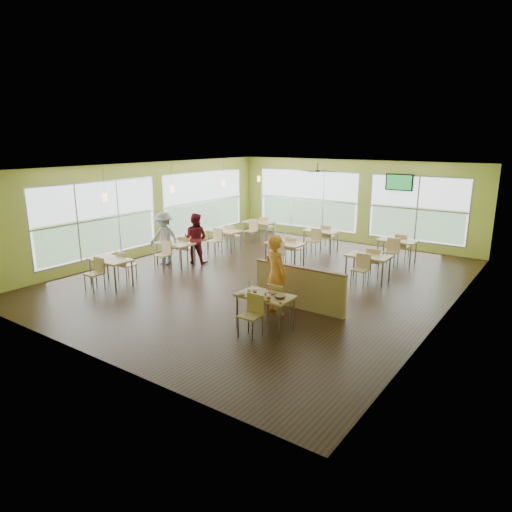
# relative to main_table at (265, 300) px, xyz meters

# --- Properties ---
(room) EXTENTS (12.00, 12.04, 3.20)m
(room) POSITION_rel_main_table_xyz_m (-2.00, 3.00, 0.97)
(room) COLOR black
(room) RESTS_ON ground
(window_bays) EXTENTS (9.24, 10.24, 2.38)m
(window_bays) POSITION_rel_main_table_xyz_m (-4.65, 6.08, 0.85)
(window_bays) COLOR white
(window_bays) RESTS_ON room
(main_table) EXTENTS (1.22, 1.52, 0.87)m
(main_table) POSITION_rel_main_table_xyz_m (0.00, 0.00, 0.00)
(main_table) COLOR tan
(main_table) RESTS_ON floor
(half_wall_divider) EXTENTS (2.40, 0.14, 1.04)m
(half_wall_divider) POSITION_rel_main_table_xyz_m (0.00, 1.45, -0.11)
(half_wall_divider) COLOR tan
(half_wall_divider) RESTS_ON floor
(dining_tables) EXTENTS (6.92, 8.72, 0.87)m
(dining_tables) POSITION_rel_main_table_xyz_m (-3.05, 4.71, -0.00)
(dining_tables) COLOR tan
(dining_tables) RESTS_ON floor
(pendant_lights) EXTENTS (0.11, 7.31, 0.86)m
(pendant_lights) POSITION_rel_main_table_xyz_m (-5.20, 3.68, 1.82)
(pendant_lights) COLOR #2D2119
(pendant_lights) RESTS_ON ceiling
(ceiling_fan) EXTENTS (1.25, 1.25, 0.29)m
(ceiling_fan) POSITION_rel_main_table_xyz_m (-2.00, 6.00, 2.32)
(ceiling_fan) COLOR #2D2119
(ceiling_fan) RESTS_ON ceiling
(tv_backwall) EXTENTS (1.00, 0.07, 0.60)m
(tv_backwall) POSITION_rel_main_table_xyz_m (-0.20, 8.90, 1.82)
(tv_backwall) COLOR black
(tv_backwall) RESTS_ON wall_back
(man_plaid) EXTENTS (0.81, 0.68, 1.89)m
(man_plaid) POSITION_rel_main_table_xyz_m (-0.27, 0.83, 0.31)
(man_plaid) COLOR #E45919
(man_plaid) RESTS_ON floor
(patron_maroon) EXTENTS (0.96, 0.84, 1.66)m
(patron_maroon) POSITION_rel_main_table_xyz_m (-4.84, 3.09, 0.20)
(patron_maroon) COLOR #5B1118
(patron_maroon) RESTS_ON floor
(patron_grey) EXTENTS (1.19, 0.79, 1.71)m
(patron_grey) POSITION_rel_main_table_xyz_m (-5.60, 2.41, 0.23)
(patron_grey) COLOR slate
(patron_grey) RESTS_ON floor
(cup_blue) EXTENTS (0.09, 0.09, 0.31)m
(cup_blue) POSITION_rel_main_table_xyz_m (-0.31, -0.16, 0.18)
(cup_blue) COLOR white
(cup_blue) RESTS_ON main_table
(cup_yellow) EXTENTS (0.09, 0.09, 0.33)m
(cup_yellow) POSITION_rel_main_table_xyz_m (-0.19, -0.11, 0.19)
(cup_yellow) COLOR white
(cup_yellow) RESTS_ON main_table
(cup_red_near) EXTENTS (0.10, 0.10, 0.36)m
(cup_red_near) POSITION_rel_main_table_xyz_m (0.10, -0.11, 0.19)
(cup_red_near) COLOR white
(cup_red_near) RESTS_ON main_table
(cup_red_far) EXTENTS (0.09, 0.09, 0.33)m
(cup_red_far) POSITION_rel_main_table_xyz_m (0.25, -0.25, 0.19)
(cup_red_far) COLOR white
(cup_red_far) RESTS_ON main_table
(food_basket) EXTENTS (0.24, 0.24, 0.05)m
(food_basket) POSITION_rel_main_table_xyz_m (0.36, 0.01, 0.15)
(food_basket) COLOR black
(food_basket) RESTS_ON main_table
(ketchup_cup) EXTENTS (0.06, 0.06, 0.02)m
(ketchup_cup) POSITION_rel_main_table_xyz_m (0.55, -0.27, 0.13)
(ketchup_cup) COLOR #A90A00
(ketchup_cup) RESTS_ON main_table
(wrapper_left) EXTENTS (0.15, 0.13, 0.04)m
(wrapper_left) POSITION_rel_main_table_xyz_m (-0.40, -0.30, 0.14)
(wrapper_left) COLOR #987C49
(wrapper_left) RESTS_ON main_table
(wrapper_mid) EXTENTS (0.25, 0.23, 0.06)m
(wrapper_mid) POSITION_rel_main_table_xyz_m (0.07, 0.12, 0.15)
(wrapper_mid) COLOR #987C49
(wrapper_mid) RESTS_ON main_table
(wrapper_right) EXTENTS (0.18, 0.17, 0.04)m
(wrapper_right) POSITION_rel_main_table_xyz_m (0.26, -0.30, 0.14)
(wrapper_right) COLOR #987C49
(wrapper_right) RESTS_ON main_table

